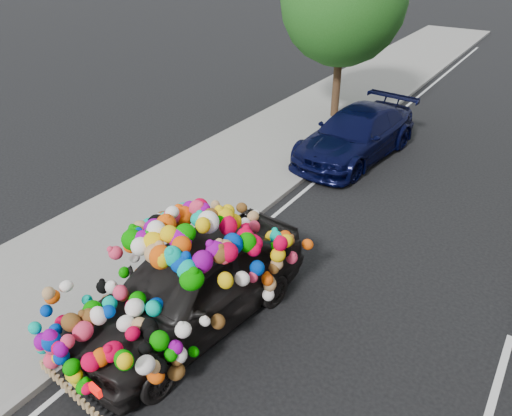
{
  "coord_description": "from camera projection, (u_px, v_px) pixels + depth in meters",
  "views": [
    {
      "loc": [
        3.36,
        -6.82,
        6.27
      ],
      "look_at": [
        -1.41,
        0.54,
        1.25
      ],
      "focal_mm": 35.0,
      "sensor_mm": 36.0,
      "label": 1
    }
  ],
  "objects": [
    {
      "name": "navy_sedan",
      "position": [
        356.0,
        134.0,
        15.03
      ],
      "size": [
        2.56,
        5.2,
        1.45
      ],
      "primitive_type": "imported",
      "rotation": [
        0.0,
        0.0,
        -0.11
      ],
      "color": "black",
      "rests_on": "ground"
    },
    {
      "name": "sidewalk",
      "position": [
        140.0,
        228.0,
        11.67
      ],
      "size": [
        4.0,
        60.0,
        0.12
      ],
      "primitive_type": "cube",
      "color": "gray",
      "rests_on": "ground"
    },
    {
      "name": "plush_art_car",
      "position": [
        189.0,
        269.0,
        8.48
      ],
      "size": [
        2.85,
        5.14,
        2.25
      ],
      "rotation": [
        0.0,
        0.0,
        -0.13
      ],
      "color": "black",
      "rests_on": "ground"
    },
    {
      "name": "ground",
      "position": [
        302.0,
        295.0,
        9.67
      ],
      "size": [
        100.0,
        100.0,
        0.0
      ],
      "primitive_type": "plane",
      "color": "black",
      "rests_on": "ground"
    },
    {
      "name": "lane_markings",
      "position": [
        500.0,
        374.0,
        7.97
      ],
      "size": [
        6.0,
        50.0,
        0.01
      ],
      "primitive_type": null,
      "color": "silver",
      "rests_on": "ground"
    },
    {
      "name": "kerb",
      "position": [
        206.0,
        254.0,
        10.75
      ],
      "size": [
        0.15,
        60.0,
        0.13
      ],
      "primitive_type": "cube",
      "color": "gray",
      "rests_on": "ground"
    },
    {
      "name": "tree_near_sidewalk",
      "position": [
        343.0,
        2.0,
        16.38
      ],
      "size": [
        4.2,
        4.2,
        6.13
      ],
      "color": "#332114",
      "rests_on": "ground"
    }
  ]
}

